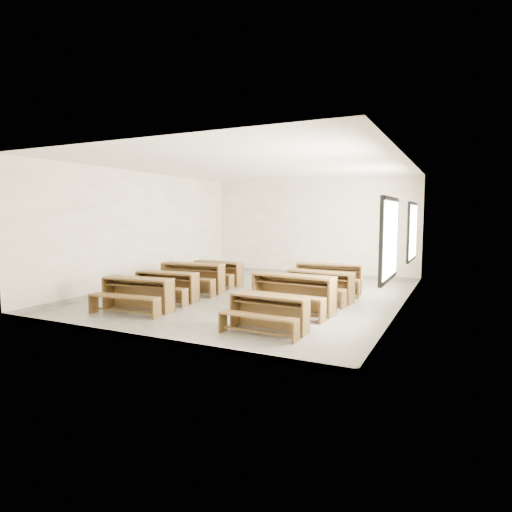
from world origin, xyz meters
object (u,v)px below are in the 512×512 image
at_px(desk_set_1, 166,284).
at_px(desk_set_6, 319,284).
at_px(desk_set_2, 192,275).
at_px(desk_set_4, 268,310).
at_px(desk_set_5, 292,291).
at_px(desk_set_7, 329,276).
at_px(desk_set_0, 137,292).
at_px(desk_set_3, 217,271).

bearing_deg(desk_set_1, desk_set_6, 20.32).
bearing_deg(desk_set_1, desk_set_2, 90.41).
bearing_deg(desk_set_4, desk_set_6, 91.57).
height_order(desk_set_5, desk_set_7, desk_set_5).
distance_m(desk_set_0, desk_set_6, 4.11).
bearing_deg(desk_set_7, desk_set_5, -97.27).
xyz_separation_m(desk_set_3, desk_set_6, (3.36, -0.98, 0.02)).
xyz_separation_m(desk_set_1, desk_set_6, (3.24, 1.54, 0.01)).
distance_m(desk_set_3, desk_set_6, 3.50).
bearing_deg(desk_set_7, desk_set_3, 177.03).
bearing_deg(desk_set_1, desk_set_0, -89.84).
xyz_separation_m(desk_set_1, desk_set_7, (3.12, 2.72, 0.04)).
relative_size(desk_set_0, desk_set_6, 0.99).
height_order(desk_set_1, desk_set_6, desk_set_6).
height_order(desk_set_5, desk_set_6, desk_set_5).
bearing_deg(desk_set_5, desk_set_6, 87.50).
distance_m(desk_set_1, desk_set_7, 4.14).
bearing_deg(desk_set_4, desk_set_0, 177.98).
height_order(desk_set_0, desk_set_2, desk_set_2).
xyz_separation_m(desk_set_0, desk_set_4, (3.13, -0.21, -0.04)).
xyz_separation_m(desk_set_3, desk_set_4, (3.34, -3.84, -0.03)).
xyz_separation_m(desk_set_4, desk_set_5, (-0.14, 1.50, 0.09)).
relative_size(desk_set_2, desk_set_4, 1.24).
distance_m(desk_set_3, desk_set_4, 5.09).
xyz_separation_m(desk_set_3, desk_set_5, (3.21, -2.34, 0.06)).
xyz_separation_m(desk_set_2, desk_set_7, (3.24, 1.49, -0.00)).
distance_m(desk_set_6, desk_set_7, 1.19).
xyz_separation_m(desk_set_1, desk_set_4, (3.23, -1.33, -0.03)).
xyz_separation_m(desk_set_2, desk_set_4, (3.34, -2.56, -0.08)).
xyz_separation_m(desk_set_2, desk_set_3, (0.00, 1.29, -0.05)).
bearing_deg(desk_set_7, desk_set_4, -95.09).
xyz_separation_m(desk_set_0, desk_set_6, (3.14, 2.65, 0.00)).
bearing_deg(desk_set_7, desk_set_6, -90.79).
bearing_deg(desk_set_7, desk_set_1, -145.53).
distance_m(desk_set_2, desk_set_6, 3.37).
distance_m(desk_set_2, desk_set_7, 3.57).
relative_size(desk_set_1, desk_set_5, 0.88).
xyz_separation_m(desk_set_1, desk_set_3, (-0.12, 2.51, -0.00)).
bearing_deg(desk_set_6, desk_set_7, 101.97).
bearing_deg(desk_set_2, desk_set_7, 19.06).
bearing_deg(desk_set_6, desk_set_1, -148.45).
bearing_deg(desk_set_1, desk_set_7, 36.00).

